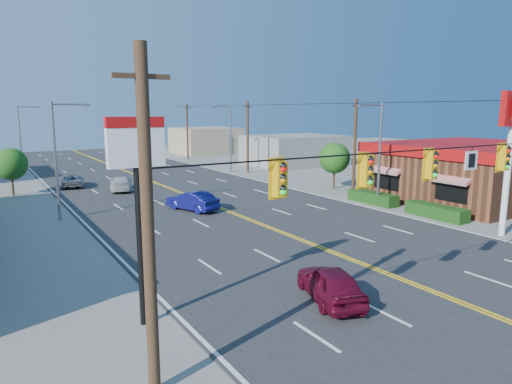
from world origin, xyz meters
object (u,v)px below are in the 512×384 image
car_silver (73,181)px  signal_span (449,177)px  kfc_pylon (511,134)px  pizza_hut_sign (137,178)px  car_white (121,184)px  car_magenta (330,285)px  car_blue (192,202)px  kfc (472,171)px

car_silver → signal_span: bearing=112.7°
kfc_pylon → pizza_hut_sign: (-22.00, 0.00, -0.86)m
signal_span → car_silver: signal_span is taller
kfc_pylon → car_white: 31.72m
kfc_pylon → pizza_hut_sign: kfc_pylon is taller
car_magenta → signal_span: bearing=172.4°
signal_span → car_blue: 20.43m
kfc → car_blue: size_ratio=3.73×
car_blue → pizza_hut_sign: bearing=41.5°
signal_span → pizza_hut_sign: 11.60m
kfc → kfc_pylon: (-8.90, -8.00, 3.66)m
pizza_hut_sign → car_white: 28.43m
kfc_pylon → car_white: size_ratio=1.84×
pizza_hut_sign → car_white: bearing=76.2°
car_white → pizza_hut_sign: bearing=91.1°
kfc → pizza_hut_sign: 32.04m
pizza_hut_sign → car_magenta: pizza_hut_sign is taller
car_blue → car_silver: 16.90m
kfc_pylon → car_blue: kfc_pylon is taller
car_silver → car_magenta: bearing=106.6°
kfc → car_blue: 23.46m
kfc → car_white: (-24.20, 19.26, -1.71)m
car_blue → car_silver: bearing=-90.0°
kfc_pylon → car_blue: (-13.12, 15.90, -5.32)m
kfc → pizza_hut_sign: (-30.90, -8.00, 2.80)m
car_blue → kfc_pylon: bearing=110.2°
kfc → kfc_pylon: size_ratio=1.92×
car_blue → car_silver: car_blue is taller
car_white → car_silver: car_white is taller
car_white → kfc: bearing=156.4°
car_magenta → car_blue: car_blue is taller
signal_span → kfc: 23.47m
car_white → car_magenta: bearing=105.1°
car_magenta → car_blue: size_ratio=0.94×
car_blue → car_white: bearing=-98.5°
kfc → car_blue: (-22.02, 7.90, -1.66)m
car_white → car_silver: 5.72m
signal_span → car_magenta: size_ratio=5.93×
kfc → car_white: 30.98m
car_magenta → pizza_hut_sign: bearing=2.3°
pizza_hut_sign → kfc_pylon: bearing=0.0°
signal_span → kfc_pylon: signal_span is taller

